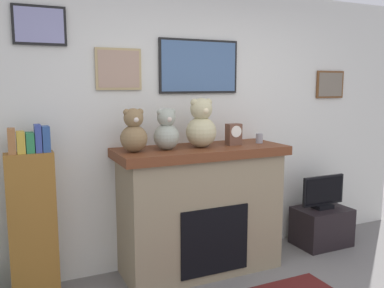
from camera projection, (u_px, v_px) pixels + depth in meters
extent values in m
cube|color=silver|center=(194.00, 126.00, 3.95)|extent=(5.20, 0.12, 2.60)
cube|color=black|center=(199.00, 67.00, 3.80)|extent=(0.80, 0.02, 0.50)
cube|color=#45638D|center=(200.00, 66.00, 3.79)|extent=(0.76, 0.00, 0.46)
cube|color=tan|center=(119.00, 69.00, 3.49)|extent=(0.40, 0.02, 0.36)
cube|color=tan|center=(119.00, 69.00, 3.48)|extent=(0.36, 0.00, 0.32)
cube|color=black|center=(39.00, 25.00, 3.18)|extent=(0.41, 0.02, 0.31)
cube|color=#8A8AB7|center=(40.00, 25.00, 3.17)|extent=(0.37, 0.00, 0.27)
cube|color=brown|center=(330.00, 85.00, 4.50)|extent=(0.37, 0.02, 0.30)
cube|color=#716657|center=(331.00, 85.00, 4.49)|extent=(0.33, 0.00, 0.26)
cube|color=gray|center=(200.00, 213.00, 3.71)|extent=(1.42, 0.56, 1.07)
cube|color=brown|center=(201.00, 151.00, 3.63)|extent=(1.54, 0.62, 0.08)
cube|color=black|center=(215.00, 241.00, 3.48)|extent=(0.64, 0.02, 0.59)
cube|color=#915F24|center=(33.00, 227.00, 3.19)|extent=(0.36, 0.16, 1.19)
cube|color=#9B6335|center=(12.00, 141.00, 3.04)|extent=(0.05, 0.13, 0.19)
cube|color=gold|center=(21.00, 142.00, 3.07)|extent=(0.06, 0.13, 0.17)
cube|color=#2A7A47|center=(30.00, 143.00, 3.09)|extent=(0.06, 0.13, 0.15)
cube|color=#344592|center=(38.00, 138.00, 3.11)|extent=(0.05, 0.13, 0.21)
cube|color=#2B4C89|center=(46.00, 139.00, 3.14)|extent=(0.06, 0.13, 0.20)
cube|color=black|center=(321.00, 226.00, 4.34)|extent=(0.56, 0.40, 0.40)
cube|color=black|center=(322.00, 206.00, 4.31)|extent=(0.20, 0.14, 0.04)
cube|color=black|center=(323.00, 190.00, 4.28)|extent=(0.52, 0.03, 0.31)
cube|color=black|center=(324.00, 191.00, 4.27)|extent=(0.48, 0.00, 0.27)
cylinder|color=gray|center=(259.00, 138.00, 3.85)|extent=(0.06, 0.06, 0.09)
cube|color=brown|center=(234.00, 134.00, 3.72)|extent=(0.13, 0.09, 0.20)
cylinder|color=white|center=(236.00, 132.00, 3.68)|extent=(0.10, 0.01, 0.10)
sphere|color=olive|center=(134.00, 139.00, 3.33)|extent=(0.22, 0.22, 0.22)
sphere|color=olive|center=(133.00, 118.00, 3.31)|extent=(0.16, 0.16, 0.16)
sphere|color=olive|center=(127.00, 112.00, 3.28)|extent=(0.06, 0.06, 0.06)
sphere|color=olive|center=(140.00, 112.00, 3.32)|extent=(0.06, 0.06, 0.06)
sphere|color=beige|center=(136.00, 120.00, 3.25)|extent=(0.05, 0.05, 0.05)
sphere|color=#969C8B|center=(166.00, 137.00, 3.45)|extent=(0.22, 0.22, 0.22)
sphere|color=#969C8B|center=(166.00, 118.00, 3.43)|extent=(0.16, 0.16, 0.16)
sphere|color=#969C8B|center=(160.00, 112.00, 3.40)|extent=(0.06, 0.06, 0.06)
sphere|color=#969C8B|center=(172.00, 112.00, 3.44)|extent=(0.06, 0.06, 0.06)
sphere|color=beige|center=(169.00, 119.00, 3.37)|extent=(0.05, 0.05, 0.05)
sphere|color=#BBB185|center=(201.00, 132.00, 3.58)|extent=(0.27, 0.27, 0.27)
sphere|color=#BBB185|center=(201.00, 109.00, 3.55)|extent=(0.19, 0.19, 0.19)
sphere|color=#BBB185|center=(194.00, 102.00, 3.52)|extent=(0.07, 0.07, 0.07)
sphere|color=#BBB185|center=(208.00, 102.00, 3.57)|extent=(0.07, 0.07, 0.07)
sphere|color=beige|center=(205.00, 111.00, 3.48)|extent=(0.06, 0.06, 0.06)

